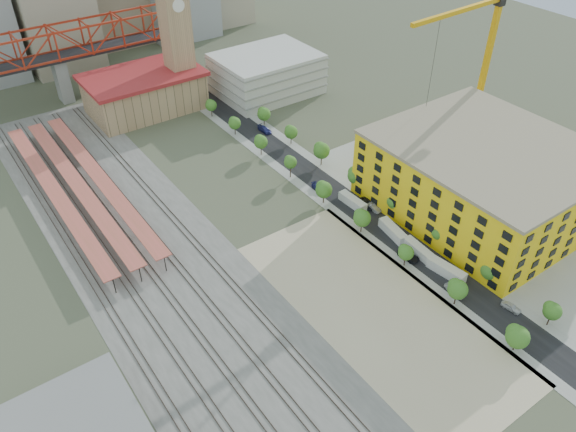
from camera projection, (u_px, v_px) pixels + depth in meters
ground at (303, 227)px, 140.64m from camera, size 400.00×400.00×0.00m
ballast_strip at (140, 244)px, 135.38m from camera, size 36.00×165.00×0.06m
dirt_lot at (376, 309)px, 118.43m from camera, size 28.00×67.00×0.06m
street_asphalt at (317, 179)px, 157.66m from camera, size 12.00×170.00×0.06m
sidewalk_west at (301, 185)px, 155.14m from camera, size 3.00×170.00×0.04m
sidewalk_east at (332, 173)px, 160.20m from camera, size 3.00×170.00×0.04m
construction_pad at (484, 203)px, 148.38m from camera, size 50.00×90.00×0.06m
rail_tracks at (133, 246)px, 134.48m from camera, size 26.56×160.00×0.18m
platform_canopies at (78, 184)px, 148.43m from camera, size 16.00×80.00×4.12m
station_hall at (145, 92)px, 187.25m from camera, size 38.00×24.00×13.10m
clock_tower at (175, 19)px, 178.50m from camera, size 12.00×12.00×52.00m
parking_garage at (267, 74)px, 198.14m from camera, size 34.00×26.00×14.00m
truss_bridge at (54, 48)px, 185.48m from camera, size 94.00×9.60×25.60m
construction_building at (484, 177)px, 141.28m from camera, size 44.60×50.60×18.80m
street_trees at (339, 196)px, 151.22m from camera, size 15.40×124.40×8.00m
distant_hills at (125, 98)px, 377.88m from camera, size 647.00×264.00×227.00m
tower_crane at (484, 45)px, 154.85m from camera, size 47.00×3.68×50.16m
site_trailer_a at (446, 270)px, 126.13m from camera, size 3.66×9.48×2.53m
site_trailer_b at (418, 250)px, 131.81m from camera, size 2.90×8.74×2.35m
site_trailer_c at (393, 231)px, 137.27m from camera, size 3.77×9.34×2.48m
site_trailer_d at (353, 202)px, 147.03m from camera, size 2.54×8.80×2.39m
car_0 at (456, 292)px, 121.43m from camera, size 1.71×3.94×1.33m
car_1 at (454, 290)px, 121.77m from camera, size 2.10×4.91×1.57m
car_2 at (408, 256)px, 130.76m from camera, size 2.87×5.60×1.51m
car_3 at (318, 188)px, 152.93m from camera, size 2.31×4.90×1.38m
car_4 at (511, 307)px, 117.95m from camera, size 2.31×4.44×1.44m
car_5 at (373, 208)px, 145.66m from camera, size 2.16×4.89×1.56m
car_6 at (368, 204)px, 147.00m from camera, size 3.51×6.07×1.59m
car_7 at (265, 130)px, 178.60m from camera, size 2.69×5.71×1.61m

